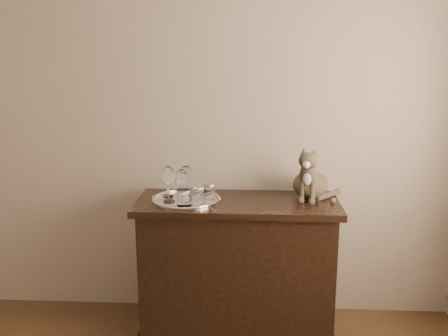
# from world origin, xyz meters

# --- Properties ---
(wall_back) EXTENTS (4.00, 0.10, 2.70)m
(wall_back) POSITION_xyz_m (0.00, 2.25, 1.35)
(wall_back) COLOR tan
(wall_back) RESTS_ON ground
(sideboard) EXTENTS (1.20, 0.50, 0.85)m
(sideboard) POSITION_xyz_m (0.60, 1.94, 0.42)
(sideboard) COLOR black
(sideboard) RESTS_ON ground
(tray) EXTENTS (0.40, 0.40, 0.01)m
(tray) POSITION_xyz_m (0.30, 1.92, 0.85)
(tray) COLOR white
(tray) RESTS_ON sideboard
(wine_glass_a) EXTENTS (0.07, 0.07, 0.19)m
(wine_glass_a) POSITION_xyz_m (0.18, 1.98, 0.95)
(wine_glass_a) COLOR white
(wine_glass_a) RESTS_ON tray
(wine_glass_b) EXTENTS (0.07, 0.07, 0.18)m
(wine_glass_b) POSITION_xyz_m (0.28, 2.04, 0.95)
(wine_glass_b) COLOR white
(wine_glass_b) RESTS_ON tray
(wine_glass_c) EXTENTS (0.08, 0.08, 0.21)m
(wine_glass_c) POSITION_xyz_m (0.20, 1.88, 0.96)
(wine_glass_c) COLOR white
(wine_glass_c) RESTS_ON tray
(wine_glass_d) EXTENTS (0.07, 0.07, 0.19)m
(wine_glass_d) POSITION_xyz_m (0.27, 1.91, 0.95)
(wine_glass_d) COLOR white
(wine_glass_d) RESTS_ON tray
(tumbler_a) EXTENTS (0.08, 0.08, 0.09)m
(tumbler_a) POSITION_xyz_m (0.37, 1.85, 0.90)
(tumbler_a) COLOR silver
(tumbler_a) RESTS_ON tray
(tumbler_b) EXTENTS (0.08, 0.08, 0.10)m
(tumbler_b) POSITION_xyz_m (0.30, 1.80, 0.91)
(tumbler_b) COLOR white
(tumbler_b) RESTS_ON tray
(tumbler_c) EXTENTS (0.07, 0.07, 0.08)m
(tumbler_c) POSITION_xyz_m (0.43, 1.94, 0.90)
(tumbler_c) COLOR white
(tumbler_c) RESTS_ON tray
(cat) EXTENTS (0.39, 0.38, 0.33)m
(cat) POSITION_xyz_m (1.04, 2.03, 1.01)
(cat) COLOR #503B2F
(cat) RESTS_ON sideboard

